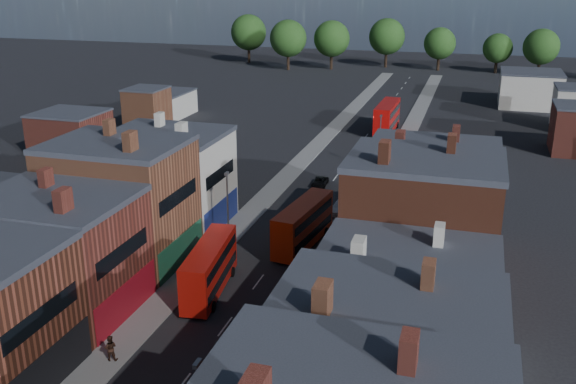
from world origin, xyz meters
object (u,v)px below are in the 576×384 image
Objects in this scene: bus_1 at (303,224)px; ped_1 at (110,348)px; car_3 at (340,207)px; ped_3 at (318,334)px; car_1 at (242,373)px; bus_0 at (210,267)px; bus_2 at (387,117)px; car_2 at (320,182)px.

bus_1 is 5.50× the size of ped_1.
car_3 is 28.26m from ped_3.
car_3 reaches higher than car_1.
bus_2 reaches higher than bus_0.
ped_1 is 15.16m from ped_3.
car_2 is 9.66m from car_3.
ped_1 is (-4.89, -42.74, 0.56)m from car_2.
ped_3 is at bearing -63.52° from bus_1.
bus_0 is at bearing -121.14° from ped_1.
bus_0 is 3.20× the size of car_1.
bus_2 is (1.07, 50.54, 0.32)m from bus_1.
bus_0 reaches higher than ped_3.
car_1 is 33.60m from car_3.
ped_1 reaches higher than ped_3.
car_3 is at bearing 96.40° from car_1.
ped_1 is at bearing -98.98° from car_2.
bus_2 is 7.11× the size of ped_3.
car_3 is at bearing -64.40° from car_2.
bus_0 is 13.34m from car_1.
car_3 is (4.54, -8.53, 0.10)m from car_2.
car_2 is at bearing 106.41° from bus_1.
car_1 and car_2 have the same top height.
ped_1 is at bearing -95.87° from bus_2.
ped_3 is at bearing -78.73° from car_2.
car_2 is at bearing 122.41° from car_3.
bus_1 is at bearing -126.59° from ped_1.
bus_2 is (6.22, 62.39, 0.40)m from bus_0.
bus_1 reaches higher than car_3.
bus_2 is at bearing 95.08° from car_3.
bus_2 is 3.10× the size of car_2.
car_1 is 9.86m from ped_1.
ped_1 reaches higher than car_1.
bus_1 is 2.79× the size of car_2.
bus_1 reaches higher than bus_0.
car_2 is at bearing 102.42° from car_1.
car_2 is at bearing -96.33° from bus_2.
car_1 is 0.74× the size of car_3.
bus_2 is 2.71× the size of car_3.
ped_3 is at bearing -33.55° from bus_0.
bus_0 reaches higher than car_3.
ped_3 is (5.93, -17.31, -1.50)m from bus_1.
ped_3 reaches higher than car_2.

